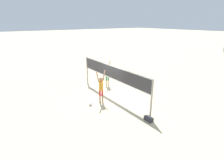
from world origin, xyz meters
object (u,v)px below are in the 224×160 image
player_spiker (101,86)px  gear_bag (149,119)px  volleyball (90,104)px  player_blocker (107,73)px  volleyball_net (112,74)px

player_spiker → gear_bag: size_ratio=4.37×
player_spiker → volleyball: (-0.03, -0.84, -1.09)m
player_blocker → volleyball_net: bearing=64.3°
player_blocker → volleyball: 3.97m
volleyball_net → gear_bag: bearing=-3.9°
volleyball → gear_bag: 3.98m
player_blocker → volleyball: size_ratio=10.17×
volleyball_net → player_blocker: volleyball_net is taller
player_spiker → gear_bag: bearing=-75.9°
volleyball_net → volleyball: size_ratio=34.93×
volleyball_net → player_spiker: 1.31m
player_blocker → volleyball: (2.38, -2.99, -1.07)m
player_spiker → gear_bag: player_spiker is taller
player_blocker → volleyball: bearing=38.5°
player_spiker → gear_bag: (3.55, 0.89, -1.08)m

